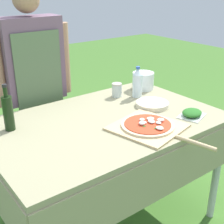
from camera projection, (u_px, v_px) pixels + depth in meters
name	position (u px, v px, depth m)	size (l,w,h in m)	color
ground_plane	(106.00, 222.00, 2.25)	(12.00, 12.00, 0.00)	#477A2D
prep_table	(105.00, 133.00, 1.97)	(1.45, 0.95, 0.82)	gray
person_cook	(34.00, 80.00, 2.28)	(0.60, 0.19, 1.59)	#4C4C51
pizza_on_peel	(149.00, 126.00, 1.82)	(0.45, 0.64, 0.06)	#D1B27F
oil_bottle	(8.00, 112.00, 1.77)	(0.06, 0.06, 0.28)	black
water_bottle	(137.00, 83.00, 2.28)	(0.07, 0.07, 0.23)	silver
herb_container	(192.00, 113.00, 1.98)	(0.20, 0.19, 0.04)	silver
mixing_tub	(143.00, 81.00, 2.45)	(0.17, 0.17, 0.13)	silver
plate_stack	(152.00, 104.00, 2.14)	(0.23, 0.23, 0.03)	beige
sauce_jar	(117.00, 91.00, 2.30)	(0.07, 0.07, 0.10)	silver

